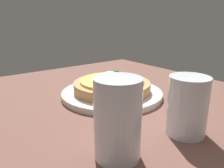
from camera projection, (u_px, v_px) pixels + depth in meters
dining_table at (112, 109)px, 57.20cm from camera, size 90.80×83.35×2.92cm
plate at (112, 94)px, 61.80cm from camera, size 27.37×27.37×1.49cm
pizza at (112, 85)px, 61.09cm from camera, size 20.75×20.75×5.64cm
cup_near at (187, 109)px, 41.00cm from camera, size 7.29×7.29×11.01cm
cup_far at (118, 122)px, 33.66cm from camera, size 7.19×7.19×12.75cm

